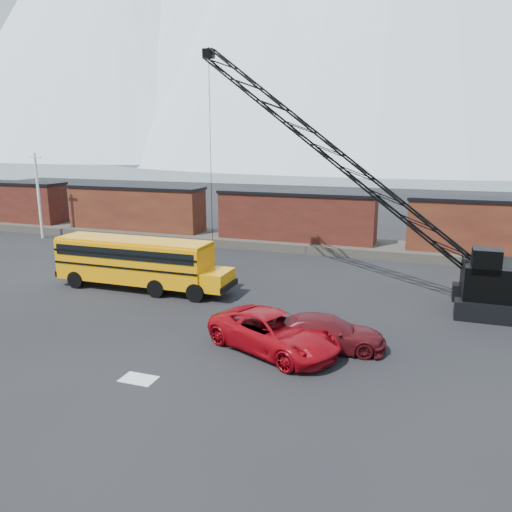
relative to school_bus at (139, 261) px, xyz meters
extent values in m
plane|color=black|center=(6.08, -6.60, -1.79)|extent=(160.00, 160.00, 0.00)
cone|color=white|center=(-173.92, 253.40, 75.01)|extent=(240.00, 240.00, 160.00)
cone|color=white|center=(-253.92, 293.40, 65.41)|extent=(220.00, 220.00, 140.00)
cone|color=white|center=(46.08, 313.40, 75.01)|extent=(240.00, 240.00, 160.00)
cube|color=white|center=(6.08, 333.40, 10.21)|extent=(800.00, 80.00, 24.00)
cube|color=#4B473E|center=(6.08, 15.40, -1.44)|extent=(120.00, 5.00, 0.70)
cube|color=#531C17|center=(-25.92, 15.40, 0.91)|extent=(13.50, 2.90, 4.00)
cube|color=black|center=(-25.92, 15.40, 2.96)|extent=(13.70, 3.10, 0.25)
cube|color=black|center=(-21.72, 15.40, -0.79)|extent=(2.20, 2.40, 0.60)
cube|color=#411712|center=(-9.92, 15.40, 0.91)|extent=(13.50, 2.90, 4.00)
cube|color=black|center=(-9.92, 15.40, 2.96)|extent=(13.70, 3.10, 0.25)
cube|color=black|center=(-14.12, 15.40, -0.79)|extent=(2.20, 2.40, 0.60)
cube|color=black|center=(-5.72, 15.40, -0.79)|extent=(2.20, 2.40, 0.60)
cube|color=#531C17|center=(6.08, 15.40, 0.91)|extent=(13.50, 2.90, 4.00)
cube|color=black|center=(6.08, 15.40, 2.96)|extent=(13.70, 3.10, 0.25)
cube|color=black|center=(1.88, 15.40, -0.79)|extent=(2.20, 2.40, 0.60)
cube|color=black|center=(10.28, 15.40, -0.79)|extent=(2.20, 2.40, 0.60)
cube|color=#411712|center=(22.08, 15.40, 0.91)|extent=(13.50, 2.90, 4.00)
cube|color=black|center=(22.08, 15.40, 2.96)|extent=(13.70, 3.10, 0.25)
cube|color=black|center=(17.88, 15.40, -0.79)|extent=(2.20, 2.40, 0.60)
cylinder|color=silver|center=(-17.92, 11.40, 2.21)|extent=(0.24, 0.24, 8.00)
cube|color=silver|center=(-17.92, 11.40, 5.81)|extent=(1.40, 0.12, 0.12)
cube|color=silver|center=(6.58, -10.60, -1.78)|extent=(1.40, 0.90, 0.02)
cube|color=orange|center=(-0.35, 0.00, 0.01)|extent=(10.00, 2.50, 2.50)
cube|color=orange|center=(5.25, 0.00, -0.69)|extent=(1.60, 2.30, 1.10)
cube|color=orange|center=(-0.35, 0.00, 1.31)|extent=(10.00, 2.30, 0.18)
cube|color=black|center=(-0.35, -1.26, 0.71)|extent=(9.60, 0.05, 0.65)
cube|color=black|center=(-0.35, 1.26, 0.71)|extent=(9.60, 0.05, 0.65)
cube|color=black|center=(6.10, 0.00, -0.99)|extent=(0.15, 2.45, 0.35)
cube|color=black|center=(-5.40, 0.00, -0.99)|extent=(0.15, 2.50, 0.35)
cylinder|color=black|center=(-3.95, -1.15, -1.24)|extent=(1.10, 0.35, 1.10)
cylinder|color=black|center=(-3.95, 1.15, -1.24)|extent=(1.10, 0.35, 1.10)
cylinder|color=black|center=(1.85, -1.15, -1.24)|extent=(1.10, 0.35, 1.10)
cylinder|color=black|center=(1.85, 1.15, -1.24)|extent=(1.10, 0.35, 1.10)
cylinder|color=black|center=(4.45, -1.15, -1.24)|extent=(1.10, 0.35, 1.10)
cylinder|color=black|center=(4.45, 1.15, -1.24)|extent=(1.10, 0.35, 1.10)
imported|color=#990710|center=(10.81, -6.21, -0.92)|extent=(6.93, 5.23, 1.75)
imported|color=#510E13|center=(13.00, -5.16, -1.04)|extent=(5.47, 2.86, 1.51)
cube|color=black|center=(21.30, 1.02, -1.29)|extent=(5.50, 1.00, 1.00)
cube|color=black|center=(21.30, 4.22, -1.29)|extent=(5.50, 1.00, 1.00)
cube|color=black|center=(21.30, 2.62, 0.11)|extent=(4.80, 3.60, 1.80)
cube|color=black|center=(19.90, 1.42, 1.31)|extent=(1.40, 1.20, 1.30)
cube|color=black|center=(19.90, 0.87, 1.31)|extent=(1.20, 0.06, 0.90)
cube|color=black|center=(2.68, 5.26, 12.83)|extent=(0.70, 0.50, 0.60)
cylinder|color=black|center=(2.68, 5.26, 5.52)|extent=(0.04, 0.04, 14.33)
cube|color=black|center=(2.68, 5.26, -1.44)|extent=(0.25, 0.25, 0.50)
camera|label=1|loc=(16.95, -26.10, 7.46)|focal=35.00mm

